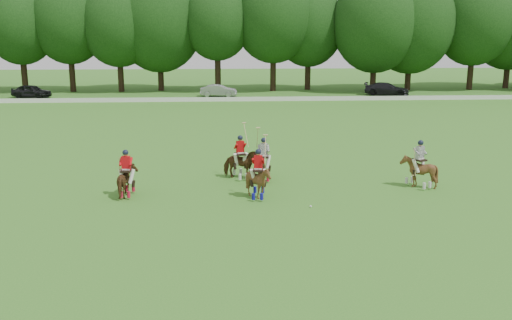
{
  "coord_description": "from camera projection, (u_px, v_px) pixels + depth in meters",
  "views": [
    {
      "loc": [
        0.27,
        -20.96,
        7.12
      ],
      "look_at": [
        1.83,
        4.2,
        1.4
      ],
      "focal_mm": 40.0,
      "sensor_mm": 36.0,
      "label": 1
    }
  ],
  "objects": [
    {
      "name": "car_mid",
      "position": [
        219.0,
        91.0,
        63.19
      ],
      "size": [
        4.15,
        1.84,
        1.32
      ],
      "primitive_type": "imported",
      "rotation": [
        0.0,
        0.0,
        1.46
      ],
      "color": "#96959A",
      "rests_on": "ground"
    },
    {
      "name": "polo_red_a",
      "position": [
        127.0,
        180.0,
        24.97
      ],
      "size": [
        1.01,
        1.64,
        2.09
      ],
      "color": "#462B12",
      "rests_on": "ground"
    },
    {
      "name": "polo_stripe_a",
      "position": [
        264.0,
        165.0,
        27.64
      ],
      "size": [
        1.01,
        1.64,
        2.65
      ],
      "color": "#462B12",
      "rests_on": "ground"
    },
    {
      "name": "tree_line",
      "position": [
        220.0,
        21.0,
        66.92
      ],
      "size": [
        117.98,
        14.32,
        14.75
      ],
      "color": "black",
      "rests_on": "ground"
    },
    {
      "name": "boundary_rail",
      "position": [
        218.0,
        99.0,
        58.9
      ],
      "size": [
        120.0,
        0.1,
        0.44
      ],
      "primitive_type": "cube",
      "color": "white",
      "rests_on": "ground"
    },
    {
      "name": "polo_ball",
      "position": [
        311.0,
        206.0,
        23.51
      ],
      "size": [
        0.09,
        0.09,
        0.09
      ],
      "primitive_type": "sphere",
      "color": "white",
      "rests_on": "ground"
    },
    {
      "name": "polo_red_c",
      "position": [
        258.0,
        181.0,
        24.7
      ],
      "size": [
        1.32,
        1.45,
        2.72
      ],
      "color": "#462B12",
      "rests_on": "ground"
    },
    {
      "name": "car_left",
      "position": [
        31.0,
        91.0,
        61.95
      ],
      "size": [
        4.57,
        2.81,
        1.45
      ],
      "primitive_type": "imported",
      "rotation": [
        0.0,
        0.0,
        1.29
      ],
      "color": "black",
      "rests_on": "ground"
    },
    {
      "name": "ground",
      "position": [
        215.0,
        220.0,
        21.96
      ],
      "size": [
        180.0,
        180.0,
        0.0
      ],
      "primitive_type": "plane",
      "color": "#327321",
      "rests_on": "ground"
    },
    {
      "name": "car_right",
      "position": [
        387.0,
        89.0,
        64.32
      ],
      "size": [
        5.34,
        3.5,
        1.44
      ],
      "primitive_type": "imported",
      "rotation": [
        0.0,
        0.0,
        1.24
      ],
      "color": "black",
      "rests_on": "ground"
    },
    {
      "name": "polo_red_b",
      "position": [
        240.0,
        164.0,
        28.0
      ],
      "size": [
        1.68,
        1.53,
        2.7
      ],
      "color": "#462B12",
      "rests_on": "ground"
    },
    {
      "name": "polo_stripe_b",
      "position": [
        419.0,
        171.0,
        26.41
      ],
      "size": [
        1.71,
        1.77,
        2.23
      ],
      "color": "#462B12",
      "rests_on": "ground"
    }
  ]
}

